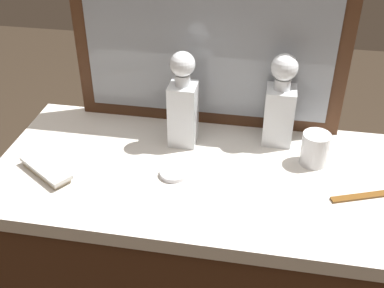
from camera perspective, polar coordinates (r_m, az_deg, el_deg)
dresser at (r=1.55m, az=0.00°, el=-15.36°), size 1.05×0.54×0.83m
dresser_mirror at (r=1.35m, az=1.93°, el=13.03°), size 0.77×0.03×0.56m
crystal_decanter_front at (r=1.35m, az=10.36°, el=4.21°), size 0.08×0.08×0.27m
crystal_decanter_rear at (r=1.32m, az=-1.08°, el=4.27°), size 0.07×0.07×0.27m
crystal_tumbler_front at (r=1.31m, az=14.35°, el=-0.71°), size 0.07×0.07×0.09m
silver_brush_far_left at (r=1.30m, az=-16.92°, el=-2.92°), size 0.17×0.14×0.02m
porcelain_dish at (r=1.24m, az=-2.18°, el=-3.50°), size 0.07×0.07×0.01m
tortoiseshell_comb at (r=1.24m, az=19.29°, el=-5.92°), size 0.15×0.07×0.01m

